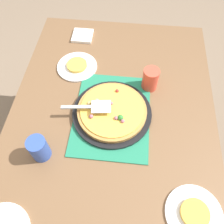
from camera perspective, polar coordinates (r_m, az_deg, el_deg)
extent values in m
plane|color=#84705B|center=(1.82, 0.00, -13.16)|extent=(8.00, 8.00, 0.00)
cube|color=brown|center=(1.15, 0.00, -0.94)|extent=(1.40, 1.00, 0.03)
cube|color=brown|center=(1.87, 15.79, 8.53)|extent=(0.07, 0.07, 0.72)
cube|color=brown|center=(1.90, -11.45, 10.76)|extent=(0.07, 0.07, 0.72)
cube|color=#237F5B|center=(1.13, 0.00, -0.46)|extent=(0.48, 0.36, 0.01)
cylinder|color=black|center=(1.13, 0.00, -0.19)|extent=(0.38, 0.38, 0.01)
cylinder|color=#B78442|center=(1.11, 0.00, 0.28)|extent=(0.33, 0.33, 0.02)
cylinder|color=#EAB747|center=(1.10, 0.00, 0.64)|extent=(0.30, 0.30, 0.01)
sphere|color=#E5CC7F|center=(1.12, -5.57, 2.13)|extent=(0.02, 0.02, 0.02)
sphere|color=#B76675|center=(1.07, 0.99, -1.48)|extent=(0.02, 0.02, 0.02)
sphere|color=#338433|center=(1.07, 2.06, -1.36)|extent=(0.03, 0.03, 0.03)
sphere|color=#B76675|center=(1.07, -5.07, -1.08)|extent=(0.02, 0.02, 0.02)
sphere|color=#B76675|center=(1.11, -1.24, 2.39)|extent=(0.02, 0.02, 0.02)
sphere|color=#E5CC7F|center=(1.12, -3.73, 2.64)|extent=(0.03, 0.03, 0.03)
sphere|color=#B76675|center=(1.11, -0.16, 2.13)|extent=(0.02, 0.02, 0.02)
sphere|color=#E5CC7F|center=(1.11, -2.02, 2.27)|extent=(0.02, 0.02, 0.02)
sphere|color=red|center=(1.16, 1.29, 5.18)|extent=(0.02, 0.02, 0.02)
sphere|color=#B76675|center=(1.06, 2.62, -2.23)|extent=(0.02, 0.02, 0.02)
cylinder|color=white|center=(1.34, -8.46, 10.85)|extent=(0.22, 0.22, 0.01)
cylinder|color=white|center=(1.02, 19.27, -22.32)|extent=(0.22, 0.22, 0.01)
cylinder|color=#EAB747|center=(1.33, -8.53, 11.24)|extent=(0.11, 0.11, 0.02)
cylinder|color=gold|center=(1.01, 19.49, -22.18)|extent=(0.11, 0.11, 0.02)
cylinder|color=#E04C38|center=(1.20, 9.28, 7.88)|extent=(0.08, 0.08, 0.12)
cylinder|color=#3351AD|center=(1.03, -17.32, -8.46)|extent=(0.08, 0.08, 0.12)
cube|color=silver|center=(1.08, -2.65, 1.33)|extent=(0.08, 0.10, 0.00)
cube|color=#B2B2B7|center=(1.09, -8.71, 1.21)|extent=(0.03, 0.14, 0.01)
cube|color=white|center=(1.52, -7.17, 17.91)|extent=(0.12, 0.12, 0.02)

